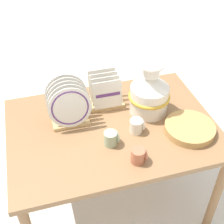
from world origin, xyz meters
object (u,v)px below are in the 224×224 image
(mug_sage_glaze, at_px, (111,138))
(mug_cream_glaze, at_px, (137,126))
(ceramic_vase, at_px, (150,92))
(wicker_charger_stack, at_px, (190,128))
(dish_rack_round_plates, at_px, (69,106))
(mug_terracotta_glaze, at_px, (139,155))
(dish_rack_square_plates, at_px, (105,94))

(mug_sage_glaze, relative_size, mug_cream_glaze, 1.00)
(ceramic_vase, height_order, wicker_charger_stack, ceramic_vase)
(ceramic_vase, relative_size, mug_sage_glaze, 4.12)
(dish_rack_round_plates, xyz_separation_m, wicker_charger_stack, (0.67, -0.29, -0.10))
(mug_sage_glaze, relative_size, mug_terracotta_glaze, 1.00)
(mug_cream_glaze, bearing_deg, dish_rack_round_plates, 151.19)
(dish_rack_square_plates, distance_m, mug_cream_glaze, 0.34)
(dish_rack_round_plates, distance_m, mug_sage_glaze, 0.33)
(mug_terracotta_glaze, bearing_deg, dish_rack_square_plates, 94.22)
(mug_sage_glaze, xyz_separation_m, mug_cream_glaze, (0.17, 0.06, 0.00))
(mug_sage_glaze, distance_m, mug_terracotta_glaze, 0.20)
(dish_rack_square_plates, bearing_deg, wicker_charger_stack, -44.61)
(dish_rack_square_plates, bearing_deg, ceramic_vase, -32.37)
(dish_rack_round_plates, bearing_deg, ceramic_vase, -4.00)
(ceramic_vase, xyz_separation_m, dish_rack_square_plates, (-0.24, 0.15, -0.08))
(dish_rack_square_plates, relative_size, mug_terracotta_glaze, 2.62)
(mug_terracotta_glaze, bearing_deg, wicker_charger_stack, 20.27)
(mug_terracotta_glaze, bearing_deg, mug_sage_glaze, 122.36)
(dish_rack_round_plates, distance_m, mug_terracotta_glaze, 0.52)
(dish_rack_square_plates, xyz_separation_m, mug_sage_glaze, (-0.06, -0.38, -0.03))
(mug_sage_glaze, bearing_deg, dish_rack_round_plates, 126.45)
(wicker_charger_stack, height_order, mug_sage_glaze, mug_sage_glaze)
(wicker_charger_stack, bearing_deg, mug_sage_glaze, 176.62)
(dish_rack_square_plates, relative_size, mug_sage_glaze, 2.62)
(dish_rack_square_plates, distance_m, wicker_charger_stack, 0.58)
(ceramic_vase, height_order, mug_cream_glaze, ceramic_vase)
(ceramic_vase, relative_size, wicker_charger_stack, 1.17)
(dish_rack_round_plates, distance_m, mug_cream_glaze, 0.42)
(wicker_charger_stack, xyz_separation_m, mug_cream_glaze, (-0.30, 0.09, 0.02))
(mug_sage_glaze, xyz_separation_m, mug_terracotta_glaze, (0.10, -0.17, 0.00))
(mug_terracotta_glaze, relative_size, mug_cream_glaze, 1.00)
(dish_rack_round_plates, height_order, mug_cream_glaze, dish_rack_round_plates)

